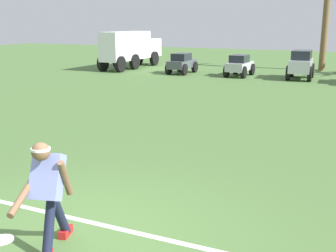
{
  "coord_description": "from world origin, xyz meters",
  "views": [
    {
      "loc": [
        3.3,
        -3.78,
        2.7
      ],
      "look_at": [
        -0.02,
        2.75,
        0.9
      ],
      "focal_mm": 45.0,
      "sensor_mm": 36.0,
      "label": 1
    }
  ],
  "objects_px": {
    "parked_car_slot_b": "(240,65)",
    "parked_car_slot_c": "(301,64)",
    "parked_car_slot_a": "(182,63)",
    "box_truck": "(131,48)",
    "palm_tree_far_left": "(327,1)",
    "frisbee_thrower": "(48,190)",
    "frisbee_in_flight": "(1,240)"
  },
  "relations": [
    {
      "from": "frisbee_in_flight",
      "to": "parked_car_slot_a",
      "type": "distance_m",
      "value": 19.38
    },
    {
      "from": "frisbee_thrower",
      "to": "frisbee_in_flight",
      "type": "xyz_separation_m",
      "value": [
        0.04,
        -0.77,
        -0.25
      ]
    },
    {
      "from": "parked_car_slot_a",
      "to": "box_truck",
      "type": "distance_m",
      "value": 4.2
    },
    {
      "from": "frisbee_in_flight",
      "to": "palm_tree_far_left",
      "type": "bearing_deg",
      "value": 89.67
    },
    {
      "from": "parked_car_slot_b",
      "to": "parked_car_slot_c",
      "type": "xyz_separation_m",
      "value": [
        3.03,
        0.25,
        0.18
      ]
    },
    {
      "from": "frisbee_in_flight",
      "to": "parked_car_slot_b",
      "type": "relative_size",
      "value": 0.17
    },
    {
      "from": "parked_car_slot_a",
      "to": "palm_tree_far_left",
      "type": "distance_m",
      "value": 8.95
    },
    {
      "from": "palm_tree_far_left",
      "to": "frisbee_thrower",
      "type": "bearing_deg",
      "value": -90.43
    },
    {
      "from": "parked_car_slot_b",
      "to": "parked_car_slot_c",
      "type": "bearing_deg",
      "value": 4.76
    },
    {
      "from": "palm_tree_far_left",
      "to": "parked_car_slot_c",
      "type": "bearing_deg",
      "value": -95.35
    },
    {
      "from": "frisbee_thrower",
      "to": "parked_car_slot_a",
      "type": "relative_size",
      "value": 0.63
    },
    {
      "from": "parked_car_slot_c",
      "to": "palm_tree_far_left",
      "type": "relative_size",
      "value": 0.36
    },
    {
      "from": "frisbee_thrower",
      "to": "parked_car_slot_a",
      "type": "height_order",
      "value": "frisbee_thrower"
    },
    {
      "from": "frisbee_thrower",
      "to": "box_truck",
      "type": "distance_m",
      "value": 21.38
    },
    {
      "from": "parked_car_slot_b",
      "to": "box_truck",
      "type": "height_order",
      "value": "box_truck"
    },
    {
      "from": "frisbee_thrower",
      "to": "frisbee_in_flight",
      "type": "relative_size",
      "value": 3.84
    },
    {
      "from": "frisbee_in_flight",
      "to": "parked_car_slot_c",
      "type": "distance_m",
      "value": 18.76
    },
    {
      "from": "frisbee_thrower",
      "to": "parked_car_slot_c",
      "type": "height_order",
      "value": "frisbee_thrower"
    },
    {
      "from": "parked_car_slot_a",
      "to": "parked_car_slot_b",
      "type": "relative_size",
      "value": 1.01
    },
    {
      "from": "parked_car_slot_a",
      "to": "box_truck",
      "type": "bearing_deg",
      "value": 163.79
    },
    {
      "from": "parked_car_slot_c",
      "to": "box_truck",
      "type": "bearing_deg",
      "value": 176.32
    },
    {
      "from": "frisbee_thrower",
      "to": "frisbee_in_flight",
      "type": "bearing_deg",
      "value": -87.26
    },
    {
      "from": "frisbee_thrower",
      "to": "parked_car_slot_b",
      "type": "bearing_deg",
      "value": 100.49
    },
    {
      "from": "parked_car_slot_a",
      "to": "parked_car_slot_b",
      "type": "distance_m",
      "value": 3.2
    },
    {
      "from": "frisbee_thrower",
      "to": "box_truck",
      "type": "bearing_deg",
      "value": 119.27
    },
    {
      "from": "parked_car_slot_c",
      "to": "parked_car_slot_a",
      "type": "bearing_deg",
      "value": -175.4
    },
    {
      "from": "frisbee_thrower",
      "to": "parked_car_slot_a",
      "type": "bearing_deg",
      "value": 110.3
    },
    {
      "from": "parked_car_slot_b",
      "to": "palm_tree_far_left",
      "type": "distance_m",
      "value": 6.75
    },
    {
      "from": "box_truck",
      "to": "palm_tree_far_left",
      "type": "distance_m",
      "value": 11.6
    },
    {
      "from": "frisbee_in_flight",
      "to": "palm_tree_far_left",
      "type": "distance_m",
      "value": 23.49
    },
    {
      "from": "parked_car_slot_b",
      "to": "box_truck",
      "type": "distance_m",
      "value": 7.25
    },
    {
      "from": "box_truck",
      "to": "palm_tree_far_left",
      "type": "xyz_separation_m",
      "value": [
        10.62,
        3.83,
        2.67
      ]
    }
  ]
}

